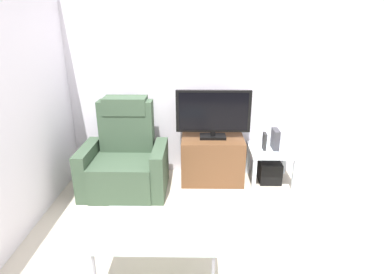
# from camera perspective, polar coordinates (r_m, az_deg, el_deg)

# --- Properties ---
(ground_plane) EXTENTS (6.40, 6.40, 0.00)m
(ground_plane) POSITION_cam_1_polar(r_m,az_deg,el_deg) (3.47, 4.82, -13.85)
(ground_plane) COLOR beige
(wall_back) EXTENTS (6.40, 0.06, 2.60)m
(wall_back) POSITION_cam_1_polar(r_m,az_deg,el_deg) (4.06, 4.34, 11.06)
(wall_back) COLOR silver
(wall_back) RESTS_ON ground
(wall_side) EXTENTS (0.06, 4.48, 2.60)m
(wall_side) POSITION_cam_1_polar(r_m,az_deg,el_deg) (3.37, -28.50, 6.82)
(wall_side) COLOR silver
(wall_side) RESTS_ON ground
(tv_stand) EXTENTS (0.76, 0.49, 0.57)m
(tv_stand) POSITION_cam_1_polar(r_m,az_deg,el_deg) (4.05, 3.62, -3.96)
(tv_stand) COLOR brown
(tv_stand) RESTS_ON ground
(television) EXTENTS (0.90, 0.20, 0.59)m
(television) POSITION_cam_1_polar(r_m,az_deg,el_deg) (3.86, 3.80, 4.24)
(television) COLOR black
(television) RESTS_ON tv_stand
(recliner_armchair) EXTENTS (0.98, 0.78, 1.08)m
(recliner_armchair) POSITION_cam_1_polar(r_m,az_deg,el_deg) (3.90, -11.79, -3.95)
(recliner_armchair) COLOR #384C38
(recliner_armchair) RESTS_ON ground
(side_table) EXTENTS (0.54, 0.54, 0.45)m
(side_table) POSITION_cam_1_polar(r_m,az_deg,el_deg) (4.08, 13.88, -2.94)
(side_table) COLOR silver
(side_table) RESTS_ON ground
(subwoofer_box) EXTENTS (0.27, 0.27, 0.27)m
(subwoofer_box) POSITION_cam_1_polar(r_m,az_deg,el_deg) (4.18, 13.61, -6.01)
(subwoofer_box) COLOR black
(subwoofer_box) RESTS_ON ground
(book_upright) EXTENTS (0.03, 0.12, 0.21)m
(book_upright) POSITION_cam_1_polar(r_m,az_deg,el_deg) (3.98, 12.75, -0.75)
(book_upright) COLOR #262626
(book_upright) RESTS_ON side_table
(game_console) EXTENTS (0.07, 0.20, 0.25)m
(game_console) POSITION_cam_1_polar(r_m,az_deg,el_deg) (4.03, 14.56, -0.37)
(game_console) COLOR #333338
(game_console) RESTS_ON side_table
(coffee_table) EXTENTS (0.90, 0.60, 0.44)m
(coffee_table) POSITION_cam_1_polar(r_m,az_deg,el_deg) (2.58, -6.16, -16.22)
(coffee_table) COLOR #B2C6C1
(coffee_table) RESTS_ON ground
(cell_phone) EXTENTS (0.11, 0.16, 0.01)m
(cell_phone) POSITION_cam_1_polar(r_m,az_deg,el_deg) (2.52, -6.03, -16.38)
(cell_phone) COLOR #B7B7BC
(cell_phone) RESTS_ON coffee_table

